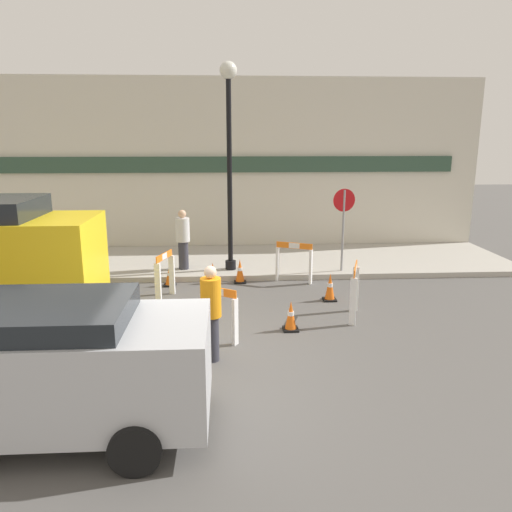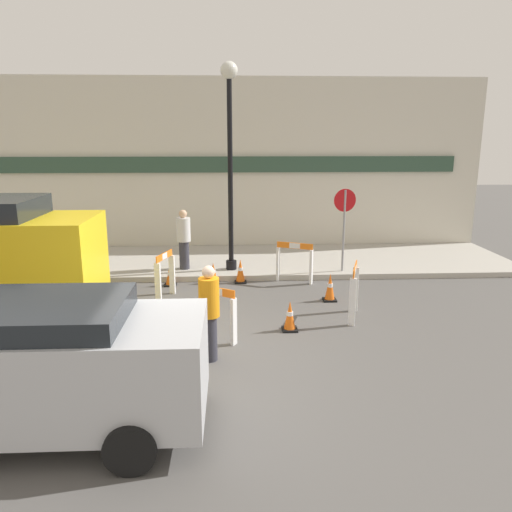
# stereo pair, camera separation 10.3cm
# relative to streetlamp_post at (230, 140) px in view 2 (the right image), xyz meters

# --- Properties ---
(ground_plane) EXTENTS (60.00, 60.00, 0.00)m
(ground_plane) POSITION_rel_streetlamp_post_xyz_m (-0.83, -5.19, -3.58)
(ground_plane) COLOR #565451
(sidewalk_slab) EXTENTS (18.00, 3.75, 0.15)m
(sidewalk_slab) POSITION_rel_streetlamp_post_xyz_m (-0.83, 1.18, -3.51)
(sidewalk_slab) COLOR #ADA89E
(sidewalk_slab) RESTS_ON ground_plane
(storefront_facade) EXTENTS (18.00, 0.22, 5.50)m
(storefront_facade) POSITION_rel_streetlamp_post_xyz_m (-0.83, 3.13, -0.83)
(storefront_facade) COLOR beige
(storefront_facade) RESTS_ON ground_plane
(streetlamp_post) EXTENTS (0.44, 0.44, 5.35)m
(streetlamp_post) POSITION_rel_streetlamp_post_xyz_m (0.00, 0.00, 0.00)
(streetlamp_post) COLOR black
(streetlamp_post) RESTS_ON sidewalk_slab
(stop_sign) EXTENTS (0.60, 0.11, 2.21)m
(stop_sign) POSITION_rel_streetlamp_post_xyz_m (2.98, -0.32, -1.95)
(stop_sign) COLOR gray
(stop_sign) RESTS_ON sidewalk_slab
(barricade_0) EXTENTS (0.70, 0.52, 1.03)m
(barricade_0) POSITION_rel_streetlamp_post_xyz_m (-0.25, -4.55, -3.03)
(barricade_0) COLOR white
(barricade_0) RESTS_ON ground_plane
(barricade_1) EXTENTS (0.41, 0.93, 1.13)m
(barricade_1) POSITION_rel_streetlamp_post_xyz_m (2.52, -3.49, -2.96)
(barricade_1) COLOR white
(barricade_1) RESTS_ON ground_plane
(barricade_2) EXTENTS (0.92, 0.51, 1.04)m
(barricade_2) POSITION_rel_streetlamp_post_xyz_m (1.62, -0.84, -3.00)
(barricade_2) COLOR white
(barricade_2) RESTS_ON ground_plane
(barricade_3) EXTENTS (0.38, 0.83, 1.09)m
(barricade_3) POSITION_rel_streetlamp_post_xyz_m (-1.53, -2.01, -2.99)
(barricade_3) COLOR white
(barricade_3) RESTS_ON ground_plane
(traffic_cone_0) EXTENTS (0.30, 0.30, 0.60)m
(traffic_cone_0) POSITION_rel_streetlamp_post_xyz_m (1.13, -4.10, -3.29)
(traffic_cone_0) COLOR black
(traffic_cone_0) RESTS_ON ground_plane
(traffic_cone_1) EXTENTS (0.30, 0.30, 0.62)m
(traffic_cone_1) POSITION_rel_streetlamp_post_xyz_m (0.23, -0.79, -3.28)
(traffic_cone_1) COLOR black
(traffic_cone_1) RESTS_ON ground_plane
(traffic_cone_2) EXTENTS (0.30, 0.30, 0.54)m
(traffic_cone_2) POSITION_rel_streetlamp_post_xyz_m (-0.46, -0.81, -3.32)
(traffic_cone_2) COLOR black
(traffic_cone_2) RESTS_ON ground_plane
(traffic_cone_3) EXTENTS (0.30, 0.30, 0.53)m
(traffic_cone_3) POSITION_rel_streetlamp_post_xyz_m (-1.55, -0.98, -3.33)
(traffic_cone_3) COLOR black
(traffic_cone_3) RESTS_ON ground_plane
(traffic_cone_4) EXTENTS (0.30, 0.30, 0.64)m
(traffic_cone_4) POSITION_rel_streetlamp_post_xyz_m (2.25, -2.35, -3.27)
(traffic_cone_4) COLOR black
(traffic_cone_4) RESTS_ON ground_plane
(person_worker) EXTENTS (0.43, 0.43, 1.65)m
(person_worker) POSITION_rel_streetlamp_post_xyz_m (-0.36, -5.35, -2.70)
(person_worker) COLOR #33333D
(person_worker) RESTS_ON ground_plane
(person_pedestrian) EXTENTS (0.50, 0.50, 1.62)m
(person_pedestrian) POSITION_rel_streetlamp_post_xyz_m (-1.28, 0.11, -2.57)
(person_pedestrian) COLOR #33333D
(person_pedestrian) RESTS_ON sidewalk_slab
(parked_car_1) EXTENTS (4.21, 1.88, 1.76)m
(parked_car_1) POSITION_rel_streetlamp_post_xyz_m (-2.44, -7.38, -2.59)
(parked_car_1) COLOR #B7BABF
(parked_car_1) RESTS_ON ground_plane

